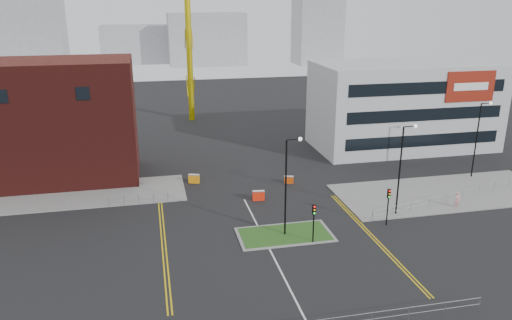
# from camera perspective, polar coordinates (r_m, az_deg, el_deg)

# --- Properties ---
(ground) EXTENTS (200.00, 200.00, 0.00)m
(ground) POSITION_cam_1_polar(r_m,az_deg,el_deg) (38.76, 3.63, -14.02)
(ground) COLOR black
(ground) RESTS_ON ground
(pavement_left) EXTENTS (28.00, 8.00, 0.12)m
(pavement_left) POSITION_cam_1_polar(r_m,az_deg,el_deg) (58.28, -22.08, -3.92)
(pavement_left) COLOR slate
(pavement_left) RESTS_ON ground
(pavement_right) EXTENTS (24.00, 10.00, 0.12)m
(pavement_right) POSITION_cam_1_polar(r_m,az_deg,el_deg) (58.93, 20.79, -3.53)
(pavement_right) COLOR slate
(pavement_right) RESTS_ON ground
(island_kerb) EXTENTS (8.60, 4.60, 0.08)m
(island_kerb) POSITION_cam_1_polar(r_m,az_deg,el_deg) (45.94, 3.31, -8.51)
(island_kerb) COLOR slate
(island_kerb) RESTS_ON ground
(grass_island) EXTENTS (8.00, 4.00, 0.12)m
(grass_island) POSITION_cam_1_polar(r_m,az_deg,el_deg) (45.93, 3.31, -8.48)
(grass_island) COLOR #264A18
(grass_island) RESTS_ON ground
(brick_building) EXTENTS (24.20, 10.07, 14.24)m
(brick_building) POSITION_cam_1_polar(r_m,az_deg,el_deg) (62.57, -24.66, 3.74)
(brick_building) COLOR #4A1412
(brick_building) RESTS_ON ground
(office_block) EXTENTS (25.00, 12.20, 12.00)m
(office_block) POSITION_cam_1_polar(r_m,az_deg,el_deg) (74.09, 16.52, 6.00)
(office_block) COLOR #B1B4B6
(office_block) RESTS_ON ground
(streetlamp_island) EXTENTS (1.46, 0.36, 9.18)m
(streetlamp_island) POSITION_cam_1_polar(r_m,az_deg,el_deg) (43.86, 3.71, -2.19)
(streetlamp_island) COLOR black
(streetlamp_island) RESTS_ON ground
(streetlamp_right_near) EXTENTS (1.46, 0.36, 9.18)m
(streetlamp_right_near) POSITION_cam_1_polar(r_m,az_deg,el_deg) (50.06, 16.40, -0.31)
(streetlamp_right_near) COLOR black
(streetlamp_right_near) RESTS_ON ground
(streetlamp_right_far) EXTENTS (1.46, 0.36, 9.18)m
(streetlamp_right_far) POSITION_cam_1_polar(r_m,az_deg,el_deg) (63.95, 24.12, 2.77)
(streetlamp_right_far) COLOR black
(streetlamp_right_far) RESTS_ON ground
(traffic_light_island) EXTENTS (0.28, 0.33, 3.65)m
(traffic_light_island) POSITION_cam_1_polar(r_m,az_deg,el_deg) (43.67, 6.63, -6.41)
(traffic_light_island) COLOR black
(traffic_light_island) RESTS_ON ground
(traffic_light_right) EXTENTS (0.28, 0.33, 3.65)m
(traffic_light_right) POSITION_cam_1_polar(r_m,az_deg,el_deg) (48.35, 14.90, -4.43)
(traffic_light_right) COLOR black
(traffic_light_right) RESTS_ON ground
(railing_left) EXTENTS (6.05, 0.05, 1.10)m
(railing_left) POSITION_cam_1_polar(r_m,az_deg,el_deg) (53.35, -13.27, -4.25)
(railing_left) COLOR gray
(railing_left) RESTS_ON ground
(railing_right) EXTENTS (19.05, 5.05, 1.10)m
(railing_right) POSITION_cam_1_polar(r_m,az_deg,el_deg) (55.95, 20.94, -3.90)
(railing_right) COLOR gray
(railing_right) RESTS_ON ground
(centre_line) EXTENTS (0.15, 30.00, 0.01)m
(centre_line) POSITION_cam_1_polar(r_m,az_deg,el_deg) (40.40, 2.84, -12.55)
(centre_line) COLOR silver
(centre_line) RESTS_ON ground
(yellow_left_a) EXTENTS (0.12, 24.00, 0.01)m
(yellow_left_a) POSITION_cam_1_polar(r_m,az_deg,el_deg) (46.32, -10.76, -8.63)
(yellow_left_a) COLOR gold
(yellow_left_a) RESTS_ON ground
(yellow_left_b) EXTENTS (0.12, 24.00, 0.01)m
(yellow_left_b) POSITION_cam_1_polar(r_m,az_deg,el_deg) (46.32, -10.39, -8.61)
(yellow_left_b) COLOR gold
(yellow_left_b) RESTS_ON ground
(yellow_right_a) EXTENTS (0.12, 20.00, 0.01)m
(yellow_right_a) POSITION_cam_1_polar(r_m,az_deg,el_deg) (46.73, 12.98, -8.54)
(yellow_right_a) COLOR gold
(yellow_right_a) RESTS_ON ground
(yellow_right_b) EXTENTS (0.12, 20.00, 0.01)m
(yellow_right_b) POSITION_cam_1_polar(r_m,az_deg,el_deg) (46.85, 13.31, -8.49)
(yellow_right_b) COLOR gold
(yellow_right_b) RESTS_ON ground
(skyline_a) EXTENTS (18.00, 12.00, 22.00)m
(skyline_a) POSITION_cam_1_polar(r_m,az_deg,el_deg) (154.87, -24.40, 12.99)
(skyline_a) COLOR gray
(skyline_a) RESTS_ON ground
(skyline_b) EXTENTS (24.00, 12.00, 16.00)m
(skyline_b) POSITION_cam_1_polar(r_m,az_deg,el_deg) (163.13, -5.66, 13.58)
(skyline_b) COLOR gray
(skyline_b) RESTS_ON ground
(skyline_c) EXTENTS (14.00, 12.00, 28.00)m
(skyline_c) POSITION_cam_1_polar(r_m,az_deg,el_deg) (165.79, 7.06, 15.69)
(skyline_c) COLOR gray
(skyline_c) RESTS_ON ground
(skyline_d) EXTENTS (30.00, 12.00, 12.00)m
(skyline_d) POSITION_cam_1_polar(r_m,az_deg,el_deg) (172.12, -12.16, 12.84)
(skyline_d) COLOR gray
(skyline_d) RESTS_ON ground
(pedestrian) EXTENTS (0.68, 0.50, 1.72)m
(pedestrian) POSITION_cam_1_polar(r_m,az_deg,el_deg) (55.10, 22.02, -4.27)
(pedestrian) COLOR pink
(pedestrian) RESTS_ON ground
(barrier_left) EXTENTS (1.32, 0.80, 1.06)m
(barrier_left) POSITION_cam_1_polar(r_m,az_deg,el_deg) (58.39, -7.10, -2.09)
(barrier_left) COLOR orange
(barrier_left) RESTS_ON ground
(barrier_mid) EXTENTS (1.31, 0.55, 1.07)m
(barrier_mid) POSITION_cam_1_polar(r_m,az_deg,el_deg) (53.11, 0.28, -4.04)
(barrier_mid) COLOR red
(barrier_mid) RESTS_ON ground
(barrier_right) EXTENTS (1.11, 0.60, 0.89)m
(barrier_right) POSITION_cam_1_polar(r_m,az_deg,el_deg) (57.99, 3.78, -2.23)
(barrier_right) COLOR #C5430A
(barrier_right) RESTS_ON ground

